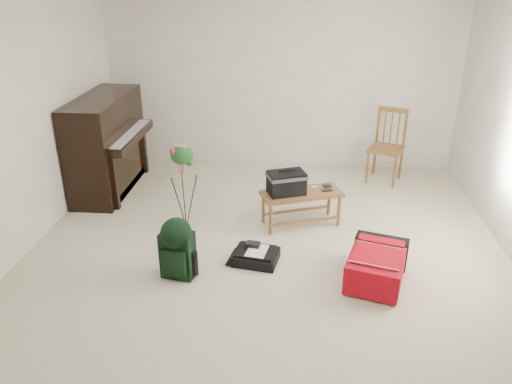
# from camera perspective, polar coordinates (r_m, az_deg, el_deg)

# --- Properties ---
(floor) EXTENTS (5.00, 5.50, 0.01)m
(floor) POSITION_cam_1_polar(r_m,az_deg,el_deg) (5.17, 1.04, -7.71)
(floor) COLOR beige
(floor) RESTS_ON ground
(wall_back) EXTENTS (5.00, 0.04, 2.50)m
(wall_back) POSITION_cam_1_polar(r_m,az_deg,el_deg) (7.27, 2.81, 12.59)
(wall_back) COLOR beige
(wall_back) RESTS_ON floor
(wall_left) EXTENTS (0.04, 5.50, 2.50)m
(wall_left) POSITION_cam_1_polar(r_m,az_deg,el_deg) (5.40, -26.48, 5.73)
(wall_left) COLOR beige
(wall_left) RESTS_ON floor
(piano) EXTENTS (0.71, 1.50, 1.25)m
(piano) POSITION_cam_1_polar(r_m,az_deg,el_deg) (6.81, -16.57, 5.06)
(piano) COLOR black
(piano) RESTS_ON floor
(bench) EXTENTS (0.98, 0.66, 0.70)m
(bench) POSITION_cam_1_polar(r_m,az_deg,el_deg) (5.65, 4.04, 0.88)
(bench) COLOR olive
(bench) RESTS_ON floor
(dining_chair) EXTENTS (0.56, 0.56, 1.00)m
(dining_chair) POSITION_cam_1_polar(r_m,az_deg,el_deg) (7.07, 14.62, 5.03)
(dining_chair) COLOR olive
(dining_chair) RESTS_ON floor
(red_suitcase) EXTENTS (0.67, 0.85, 0.31)m
(red_suitcase) POSITION_cam_1_polar(r_m,az_deg,el_deg) (4.95, 13.54, -7.81)
(red_suitcase) COLOR red
(red_suitcase) RESTS_ON floor
(black_duffel) EXTENTS (0.49, 0.42, 0.19)m
(black_duffel) POSITION_cam_1_polar(r_m,az_deg,el_deg) (5.10, -0.03, -7.29)
(black_duffel) COLOR black
(black_duffel) RESTS_ON floor
(green_backpack) EXTENTS (0.34, 0.31, 0.62)m
(green_backpack) POSITION_cam_1_polar(r_m,az_deg,el_deg) (4.80, -9.02, -6.04)
(green_backpack) COLOR black
(green_backpack) RESTS_ON floor
(flower_stand) EXTENTS (0.37, 0.37, 1.03)m
(flower_stand) POSITION_cam_1_polar(r_m,az_deg,el_deg) (5.60, -8.24, 0.53)
(flower_stand) COLOR black
(flower_stand) RESTS_ON floor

